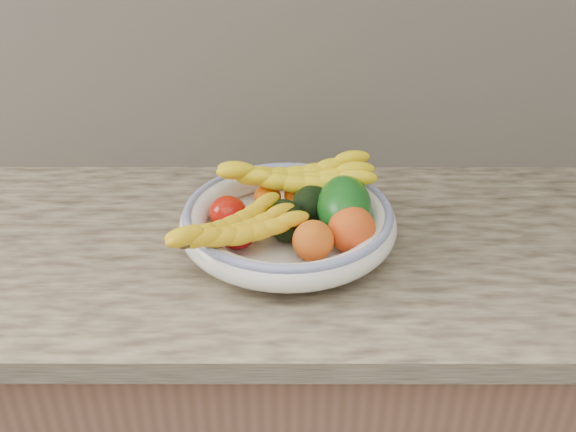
{
  "coord_description": "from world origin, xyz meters",
  "views": [
    {
      "loc": [
        0.0,
        0.68,
        1.55
      ],
      "look_at": [
        0.0,
        1.66,
        0.96
      ],
      "focal_mm": 40.0,
      "sensor_mm": 36.0,
      "label": 1
    }
  ],
  "objects_px": {
    "fruit_bowl": "(288,221)",
    "banana_bunch_front": "(235,233)",
    "banana_bunch_back": "(296,181)",
    "green_mango": "(344,207)"
  },
  "relations": [
    {
      "from": "fruit_bowl",
      "to": "green_mango",
      "type": "xyz_separation_m",
      "value": [
        0.1,
        0.0,
        0.03
      ]
    },
    {
      "from": "banana_bunch_back",
      "to": "banana_bunch_front",
      "type": "height_order",
      "value": "banana_bunch_back"
    },
    {
      "from": "banana_bunch_front",
      "to": "fruit_bowl",
      "type": "bearing_deg",
      "value": 9.18
    },
    {
      "from": "green_mango",
      "to": "banana_bunch_back",
      "type": "bearing_deg",
      "value": 137.26
    },
    {
      "from": "green_mango",
      "to": "banana_bunch_back",
      "type": "xyz_separation_m",
      "value": [
        -0.09,
        0.08,
        0.01
      ]
    },
    {
      "from": "fruit_bowl",
      "to": "banana_bunch_back",
      "type": "relative_size",
      "value": 1.27
    },
    {
      "from": "fruit_bowl",
      "to": "banana_bunch_front",
      "type": "xyz_separation_m",
      "value": [
        -0.09,
        -0.09,
        0.03
      ]
    },
    {
      "from": "green_mango",
      "to": "banana_bunch_front",
      "type": "bearing_deg",
      "value": -154.09
    },
    {
      "from": "fruit_bowl",
      "to": "green_mango",
      "type": "height_order",
      "value": "green_mango"
    },
    {
      "from": "fruit_bowl",
      "to": "banana_bunch_back",
      "type": "xyz_separation_m",
      "value": [
        0.01,
        0.08,
        0.04
      ]
    }
  ]
}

